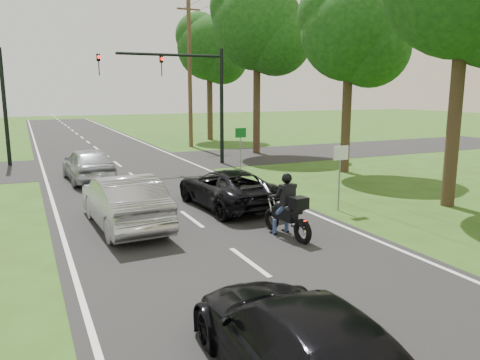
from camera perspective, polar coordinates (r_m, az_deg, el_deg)
name	(u,v)px	position (r m, az deg, el deg)	size (l,w,h in m)	color
ground	(249,262)	(10.82, 1.12, -9.99)	(140.00, 140.00, 0.00)	#2F4914
road	(145,184)	(19.97, -11.56, -0.50)	(8.00, 100.00, 0.01)	black
cross_road	(118,164)	(25.77, -14.69, 1.88)	(60.00, 7.00, 0.01)	black
motorcycle_rider	(288,212)	(12.49, 5.90, -3.89)	(0.61, 2.03, 1.75)	black
dark_suv	(227,188)	(15.66, -1.61, -0.98)	(2.10, 4.56, 1.27)	black
silver_sedan	(124,201)	(13.67, -13.96, -2.52)	(1.60, 4.59, 1.51)	#A0A0A4
silver_suv	(88,164)	(21.12, -18.02, 1.85)	(1.75, 4.34, 1.48)	#AAAEB2
dark_car_behind	(299,344)	(6.38, 7.26, -19.21)	(1.82, 4.47, 1.30)	black
traffic_signal	(188,85)	(24.36, -6.39, 11.43)	(6.38, 0.44, 6.00)	black
signal_pole_far	(5,108)	(27.11, -26.75, 7.88)	(0.20, 0.20, 6.00)	black
utility_pole_far	(190,72)	(32.89, -6.15, 12.90)	(1.60, 0.28, 10.00)	brown
sign_white	(340,162)	(15.31, 12.14, 2.13)	(0.55, 0.07, 2.12)	slate
sign_green	(241,139)	(22.25, 0.08, 5.01)	(0.55, 0.07, 2.12)	slate
tree_row_c	(357,38)	(22.96, 14.06, 16.47)	(4.80, 4.65, 8.76)	#332316
tree_row_d	(264,30)	(29.40, 2.88, 17.80)	(5.76, 5.58, 10.45)	#332316
tree_row_e	(214,52)	(37.66, -3.24, 15.34)	(5.28, 5.12, 9.61)	#332316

